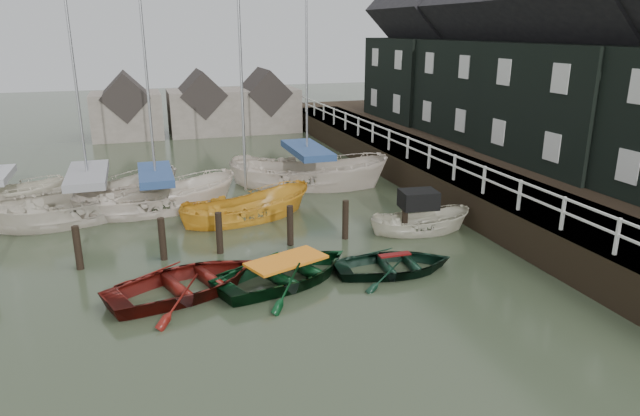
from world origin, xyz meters
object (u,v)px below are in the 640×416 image
object	(u,v)px
rowboat_dkgreen	(394,272)
sailboat_d	(307,184)
rowboat_green	(287,282)
sailboat_a	(92,215)
motorboat	(419,229)
rowboat_red	(188,293)
sailboat_b	(158,209)
sailboat_e	(1,203)
sailboat_c	(247,218)

from	to	relation	value
rowboat_dkgreen	sailboat_d	world-z (taller)	sailboat_d
rowboat_green	sailboat_a	bearing A→B (deg)	13.87
motorboat	sailboat_d	distance (m)	7.71
rowboat_red	rowboat_green	world-z (taller)	rowboat_red
sailboat_b	motorboat	bearing A→B (deg)	-128.89
rowboat_green	rowboat_red	bearing A→B (deg)	66.78
rowboat_green	sailboat_e	world-z (taller)	sailboat_e
rowboat_red	rowboat_dkgreen	distance (m)	6.14
rowboat_red	sailboat_c	distance (m)	6.67
rowboat_red	motorboat	world-z (taller)	motorboat
rowboat_green	rowboat_dkgreen	size ratio (longest dim) A/B	1.20
motorboat	sailboat_a	world-z (taller)	sailboat_a
rowboat_dkgreen	sailboat_a	xyz separation A→B (m)	(-9.05, 8.63, 0.06)
rowboat_green	sailboat_d	xyz separation A→B (m)	(3.65, 10.09, 0.06)
sailboat_b	sailboat_e	distance (m)	6.88
motorboat	rowboat_dkgreen	bearing A→B (deg)	147.82
sailboat_a	sailboat_d	size ratio (longest dim) A/B	1.00
sailboat_e	rowboat_green	bearing A→B (deg)	-130.59
rowboat_green	motorboat	world-z (taller)	motorboat
motorboat	sailboat_e	bearing A→B (deg)	67.41
rowboat_green	sailboat_b	bearing A→B (deg)	0.42
rowboat_red	sailboat_d	bearing A→B (deg)	-53.08
sailboat_d	sailboat_e	distance (m)	13.20
sailboat_b	sailboat_c	distance (m)	3.89
sailboat_b	sailboat_d	distance (m)	7.12
motorboat	sailboat_c	xyz separation A→B (m)	(-5.67, 3.50, -0.10)
rowboat_green	sailboat_a	distance (m)	10.11
sailboat_b	sailboat_d	size ratio (longest dim) A/B	0.89
motorboat	sailboat_a	bearing A→B (deg)	70.33
sailboat_b	sailboat_e	xyz separation A→B (m)	(-6.27, 2.84, 0.01)
rowboat_green	sailboat_b	xyz separation A→B (m)	(-3.24, 8.30, 0.06)
sailboat_d	sailboat_e	size ratio (longest dim) A/B	1.19
rowboat_dkgreen	sailboat_b	xyz separation A→B (m)	(-6.52, 8.62, 0.06)
rowboat_dkgreen	sailboat_a	size ratio (longest dim) A/B	0.30
sailboat_a	sailboat_d	xyz separation A→B (m)	(9.42, 1.79, -0.00)
motorboat	sailboat_c	size ratio (longest dim) A/B	0.40
sailboat_b	sailboat_c	size ratio (longest dim) A/B	1.14
rowboat_red	sailboat_d	distance (m)	11.91
rowboat_red	sailboat_d	world-z (taller)	sailboat_d
rowboat_dkgreen	sailboat_a	distance (m)	12.50
motorboat	sailboat_b	size ratio (longest dim) A/B	0.35
sailboat_b	sailboat_e	world-z (taller)	sailboat_b
motorboat	sailboat_c	world-z (taller)	sailboat_c
motorboat	sailboat_b	bearing A→B (deg)	64.28
motorboat	sailboat_d	xyz separation A→B (m)	(-2.03, 7.44, -0.06)
sailboat_c	sailboat_a	bearing A→B (deg)	55.79
sailboat_a	sailboat_b	world-z (taller)	sailboat_a
rowboat_green	sailboat_d	bearing A→B (deg)	-40.79
rowboat_green	sailboat_b	distance (m)	8.90
sailboat_a	rowboat_green	bearing A→B (deg)	-165.40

